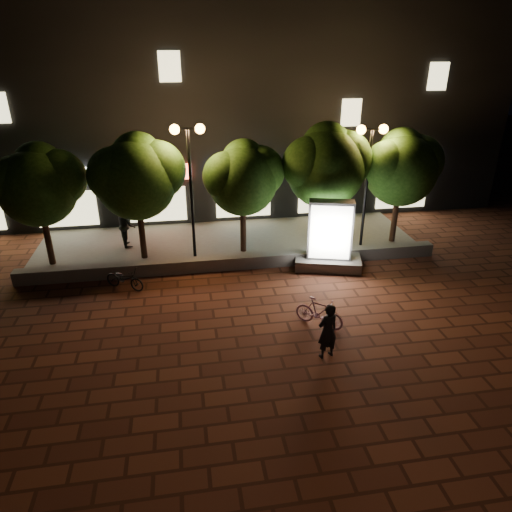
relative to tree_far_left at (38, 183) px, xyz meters
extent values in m
plane|color=#5B2C1C|center=(6.95, -5.46, -3.29)|extent=(80.00, 80.00, 0.00)
cube|color=#65635E|center=(6.95, -1.46, -3.04)|extent=(16.00, 0.45, 0.50)
cube|color=#65635E|center=(6.95, 1.04, -3.25)|extent=(16.00, 5.00, 0.08)
cube|color=black|center=(6.95, 7.54, 1.71)|extent=(28.00, 8.00, 10.00)
cube|color=white|center=(-0.05, 3.48, -0.69)|extent=(3.20, 0.12, 0.70)
cube|color=beige|center=(-0.05, 3.48, -2.19)|extent=(2.60, 0.10, 1.60)
cube|color=#FF4C30|center=(3.95, 3.48, -0.69)|extent=(3.20, 0.12, 0.70)
cube|color=beige|center=(3.95, 3.48, -2.19)|extent=(2.60, 0.10, 1.60)
cube|color=#46AFED|center=(7.95, 3.48, -0.69)|extent=(3.20, 0.12, 0.70)
cube|color=beige|center=(7.95, 3.48, -2.19)|extent=(2.60, 0.10, 1.60)
cube|color=yellow|center=(11.95, 3.48, -0.69)|extent=(3.20, 0.12, 0.70)
cube|color=beige|center=(11.95, 3.48, -2.19)|extent=(2.60, 0.10, 1.60)
cube|color=white|center=(15.95, 3.48, -0.69)|extent=(3.20, 0.12, 0.70)
cube|color=beige|center=(15.95, 3.48, -2.19)|extent=(2.60, 0.10, 1.60)
cube|color=beige|center=(4.95, 3.48, 3.71)|extent=(0.90, 0.10, 1.20)
cube|color=beige|center=(12.95, 3.48, 1.71)|extent=(0.90, 0.10, 1.20)
cube|color=beige|center=(16.95, 3.48, 3.21)|extent=(0.90, 0.10, 1.20)
cylinder|color=#311C13|center=(-0.05, -0.06, -2.09)|extent=(0.24, 0.24, 2.25)
sphere|color=#2F5E1B|center=(-0.05, -0.06, -0.19)|extent=(2.80, 2.80, 2.80)
sphere|color=#2F5E1B|center=(0.65, 0.14, 0.11)|extent=(2.10, 2.10, 2.10)
sphere|color=#2F5E1B|center=(-0.68, -0.21, 0.06)|extent=(1.96, 1.96, 1.96)
sphere|color=#2F5E1B|center=(0.05, 0.29, 0.51)|extent=(1.82, 1.82, 1.82)
cylinder|color=#311C13|center=(3.45, -0.06, -2.04)|extent=(0.24, 0.24, 2.34)
sphere|color=#2F5E1B|center=(3.45, -0.06, -0.05)|extent=(3.00, 3.00, 3.00)
sphere|color=#2F5E1B|center=(4.20, 0.14, 0.25)|extent=(2.25, 2.25, 2.25)
sphere|color=#2F5E1B|center=(2.77, -0.21, 0.20)|extent=(2.10, 2.10, 2.10)
sphere|color=#2F5E1B|center=(3.55, 0.29, 0.70)|extent=(1.95, 1.95, 1.95)
cylinder|color=#311C13|center=(7.45, -0.06, -2.11)|extent=(0.24, 0.24, 2.21)
sphere|color=#2F5E1B|center=(7.45, -0.06, -0.26)|extent=(2.70, 2.70, 2.70)
sphere|color=#2F5E1B|center=(8.12, 0.14, 0.04)|extent=(2.03, 2.03, 2.02)
sphere|color=#2F5E1B|center=(6.84, -0.21, -0.01)|extent=(1.89, 1.89, 1.89)
sphere|color=#2F5E1B|center=(7.55, 0.29, 0.41)|extent=(1.76, 1.76, 1.76)
cylinder|color=#311C13|center=(10.75, -0.06, -2.00)|extent=(0.24, 0.24, 2.43)
sphere|color=#2F5E1B|center=(10.75, -0.06, 0.07)|extent=(3.10, 3.10, 3.10)
sphere|color=#2F5E1B|center=(11.52, 0.14, 0.37)|extent=(2.33, 2.33, 2.33)
sphere|color=#2F5E1B|center=(10.05, -0.21, 0.32)|extent=(2.17, 2.17, 2.17)
sphere|color=#2F5E1B|center=(10.85, 0.29, 0.85)|extent=(2.01, 2.02, 2.02)
cylinder|color=#311C13|center=(13.95, -0.06, -2.06)|extent=(0.24, 0.24, 2.29)
sphere|color=#2F5E1B|center=(13.95, -0.06, -0.12)|extent=(2.90, 2.90, 2.90)
sphere|color=#2F5E1B|center=(14.67, 0.14, 0.18)|extent=(2.18, 2.17, 2.17)
sphere|color=#2F5E1B|center=(13.30, -0.21, 0.13)|extent=(2.03, 2.03, 2.03)
sphere|color=#2F5E1B|center=(14.05, 0.29, 0.61)|extent=(1.89, 1.88, 1.88)
cylinder|color=black|center=(5.45, -0.26, -0.71)|extent=(0.12, 0.12, 5.00)
cylinder|color=black|center=(5.45, -0.26, 1.79)|extent=(0.90, 0.08, 0.08)
sphere|color=#F6A23D|center=(5.00, -0.26, 1.79)|extent=(0.36, 0.36, 0.36)
sphere|color=#F6A23D|center=(5.90, -0.26, 1.79)|extent=(0.36, 0.36, 0.36)
cylinder|color=black|center=(12.45, -0.26, -0.81)|extent=(0.12, 0.12, 4.80)
cylinder|color=black|center=(12.45, -0.26, 1.59)|extent=(0.90, 0.08, 0.08)
sphere|color=#F6A23D|center=(12.00, -0.26, 1.59)|extent=(0.36, 0.36, 0.36)
sphere|color=#F6A23D|center=(12.90, -0.26, 1.59)|extent=(0.36, 0.36, 0.36)
cube|color=#65635E|center=(10.46, -1.96, -3.09)|extent=(2.71, 1.85, 0.41)
cube|color=#4C4C51|center=(10.46, -1.96, -1.75)|extent=(1.74, 0.98, 2.27)
cube|color=white|center=(10.38, -2.25, -1.75)|extent=(1.45, 0.44, 2.06)
cube|color=white|center=(10.54, -1.67, -1.75)|extent=(1.45, 0.44, 2.06)
imported|color=#B97A9E|center=(8.96, -5.83, -2.83)|extent=(1.47, 1.33, 0.93)
imported|color=black|center=(8.74, -7.32, -2.47)|extent=(0.69, 0.55, 1.64)
imported|color=black|center=(2.92, -2.46, -2.89)|extent=(1.58, 1.22, 0.80)
imported|color=black|center=(2.73, 1.32, -2.32)|extent=(0.85, 0.99, 1.78)
camera|label=1|loc=(5.15, -17.26, 4.58)|focal=32.28mm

